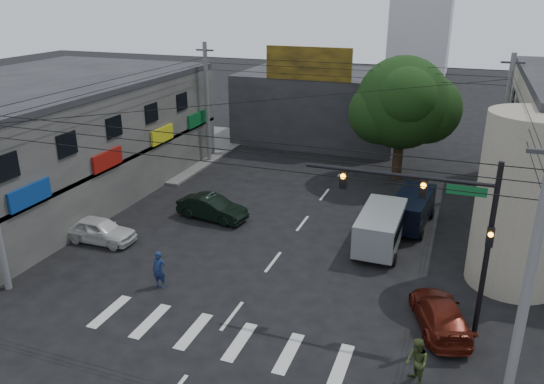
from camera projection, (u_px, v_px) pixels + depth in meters
The scene contains 18 objects.
ground at pixel (258, 281), 24.76m from camera, with size 160.00×160.00×0.00m, color black.
sidewalk_far_left at pixel (143, 145), 46.33m from camera, with size 16.00×16.00×0.15m, color #514F4C.
building_left at pixel (36, 141), 34.58m from camera, with size 14.00×24.00×7.00m, color #403F3C.
corner_column at pixel (523, 202), 23.30m from camera, with size 4.00×4.00×8.00m, color gray.
building_far at pixel (323, 106), 47.79m from camera, with size 14.00×10.00×6.00m, color #232326.
billboard at pixel (308, 64), 41.96m from camera, with size 7.00×0.30×2.60m, color olive.
street_tree at pixel (402, 103), 36.43m from camera, with size 6.40×6.40×8.70m.
traffic_gantry at pixel (443, 218), 19.64m from camera, with size 7.10×0.35×7.20m.
utility_pole_near_right at pixel (529, 282), 15.79m from camera, with size 0.32×0.32×9.20m, color #59595B.
utility_pole_far_left at pixel (207, 104), 40.54m from camera, with size 0.32×0.32×9.20m, color #59595B.
utility_pole_far_right at pixel (503, 127), 33.77m from camera, with size 0.32×0.32×9.20m, color #59595B.
dark_sedan at pixel (212, 208), 31.30m from camera, with size 4.42×2.05×1.40m, color black.
white_compact at pixel (100, 230), 28.45m from camera, with size 4.03×1.68×1.36m, color silver.
maroon_sedan at pixel (440, 314), 21.15m from camera, with size 3.04×4.69×1.26m, color #51150B.
silver_minivan at pixel (380, 230), 27.61m from camera, with size 2.08×4.85×2.08m, color gray, non-canonical shape.
navy_van at pixel (412, 211), 30.28m from camera, with size 2.27×4.91×1.90m, color black, non-canonical shape.
traffic_officer at pixel (159, 270), 24.00m from camera, with size 0.66×0.46×1.76m, color #15234B.
pedestrian_olive at pixel (417, 362), 18.02m from camera, with size 1.02×1.08×1.77m, color #38441F.
Camera 1 is at (8.07, -20.10, 12.73)m, focal length 35.00 mm.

